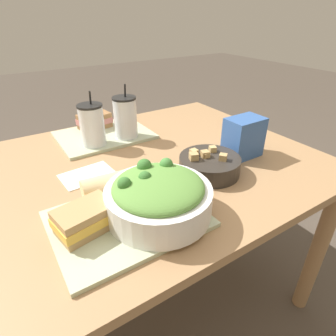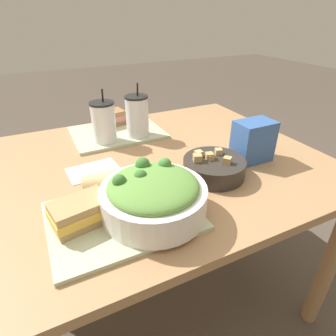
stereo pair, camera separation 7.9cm
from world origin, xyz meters
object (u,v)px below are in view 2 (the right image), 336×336
object	(u,v)px
drink_cup_dark	(104,123)
drink_cup_red	(137,117)
sandwich_far	(109,118)
chip_bag	(253,141)
baguette_near	(111,182)
soup_bowl	(214,167)
sandwich_near	(80,212)
salad_bowl	(153,195)
napkin_folded	(94,171)

from	to	relation	value
drink_cup_dark	drink_cup_red	distance (m)	0.14
sandwich_far	chip_bag	size ratio (longest dim) A/B	1.04
sandwich_far	drink_cup_dark	xyz separation A→B (m)	(-0.06, -0.17, 0.04)
baguette_near	drink_cup_dark	bearing A→B (deg)	-7.17
soup_bowl	sandwich_near	size ratio (longest dim) A/B	1.30
drink_cup_dark	chip_bag	size ratio (longest dim) A/B	1.44
salad_bowl	chip_bag	world-z (taller)	chip_bag
drink_cup_dark	drink_cup_red	bearing A→B (deg)	-0.00
napkin_folded	drink_cup_red	bearing A→B (deg)	39.81
salad_bowl	soup_bowl	world-z (taller)	salad_bowl
chip_bag	drink_cup_red	bearing A→B (deg)	128.46
napkin_folded	sandwich_near	bearing A→B (deg)	-108.61
sandwich_near	chip_bag	distance (m)	0.63
sandwich_near	drink_cup_dark	bearing A→B (deg)	57.10
baguette_near	soup_bowl	bearing A→B (deg)	-89.93
soup_bowl	salad_bowl	bearing A→B (deg)	-158.28
sandwich_near	napkin_folded	distance (m)	0.28
chip_bag	napkin_folded	distance (m)	0.56
napkin_folded	salad_bowl	bearing A→B (deg)	-73.69
soup_bowl	sandwich_near	world-z (taller)	soup_bowl
salad_bowl	chip_bag	bearing A→B (deg)	17.22
sandwich_near	baguette_near	xyz separation A→B (m)	(0.10, 0.09, 0.00)
chip_bag	drink_cup_dark	bearing A→B (deg)	139.49
drink_cup_red	chip_bag	bearing A→B (deg)	-51.13
soup_bowl	napkin_folded	world-z (taller)	soup_bowl
sandwich_near	sandwich_far	bearing A→B (deg)	57.43
sandwich_far	drink_cup_red	world-z (taller)	drink_cup_red
chip_bag	salad_bowl	bearing A→B (deg)	-163.19
salad_bowl	baguette_near	xyz separation A→B (m)	(-0.07, 0.13, -0.02)
drink_cup_red	baguette_near	bearing A→B (deg)	-120.95
sandwich_far	napkin_folded	xyz separation A→B (m)	(-0.16, -0.36, -0.04)
chip_bag	napkin_folded	size ratio (longest dim) A/B	0.83
sandwich_near	drink_cup_red	bearing A→B (deg)	43.90
salad_bowl	drink_cup_dark	bearing A→B (deg)	89.00
soup_bowl	napkin_folded	bearing A→B (deg)	149.74
baguette_near	sandwich_far	world-z (taller)	baguette_near
baguette_near	sandwich_near	bearing A→B (deg)	136.87
sandwich_near	drink_cup_dark	size ratio (longest dim) A/B	0.74
drink_cup_red	napkin_folded	size ratio (longest dim) A/B	1.24
sandwich_near	drink_cup_dark	world-z (taller)	drink_cup_dark
sandwich_near	salad_bowl	bearing A→B (deg)	-23.69
sandwich_near	drink_cup_dark	xyz separation A→B (m)	(0.19, 0.46, 0.04)
salad_bowl	drink_cup_red	world-z (taller)	drink_cup_red
drink_cup_dark	napkin_folded	xyz separation A→B (m)	(-0.10, -0.20, -0.08)
sandwich_far	drink_cup_dark	bearing A→B (deg)	-119.85
drink_cup_dark	sandwich_far	bearing A→B (deg)	69.21
baguette_near	napkin_folded	xyz separation A→B (m)	(-0.02, 0.17, -0.05)
salad_bowl	napkin_folded	distance (m)	0.32
soup_bowl	baguette_near	bearing A→B (deg)	174.69
drink_cup_dark	drink_cup_red	size ratio (longest dim) A/B	0.97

